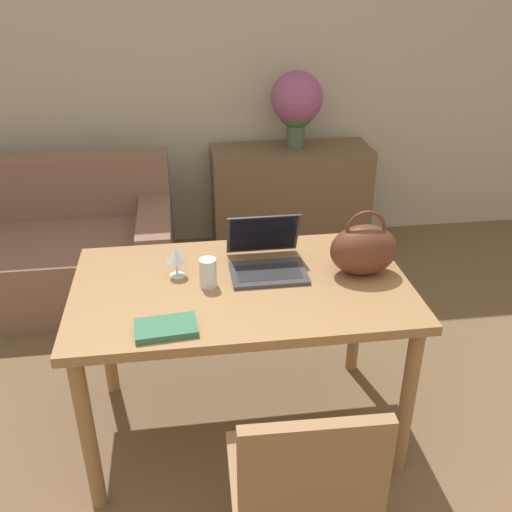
# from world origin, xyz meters

# --- Properties ---
(wall_back) EXTENTS (10.00, 0.06, 2.70)m
(wall_back) POSITION_xyz_m (0.00, 2.84, 1.35)
(wall_back) COLOR #BCB29E
(wall_back) RESTS_ON ground_plane
(dining_table) EXTENTS (1.36, 0.81, 0.77)m
(dining_table) POSITION_xyz_m (0.07, 0.77, 0.68)
(dining_table) COLOR olive
(dining_table) RESTS_ON ground_plane
(chair) EXTENTS (0.45, 0.45, 0.88)m
(chair) POSITION_xyz_m (0.16, -0.02, 0.50)
(chair) COLOR olive
(chair) RESTS_ON ground_plane
(couch) EXTENTS (1.70, 0.88, 0.82)m
(couch) POSITION_xyz_m (-1.08, 2.15, 0.28)
(couch) COLOR #7F5B4C
(couch) RESTS_ON ground_plane
(sideboard) EXTENTS (1.11, 0.40, 0.77)m
(sideboard) POSITION_xyz_m (0.62, 2.56, 0.39)
(sideboard) COLOR brown
(sideboard) RESTS_ON ground_plane
(laptop) EXTENTS (0.31, 0.32, 0.21)m
(laptop) POSITION_xyz_m (0.19, 0.90, 0.83)
(laptop) COLOR #38383D
(laptop) RESTS_ON dining_table
(drinking_glass) EXTENTS (0.07, 0.07, 0.12)m
(drinking_glass) POSITION_xyz_m (-0.06, 0.77, 0.83)
(drinking_glass) COLOR silver
(drinking_glass) RESTS_ON dining_table
(wine_glass) EXTENTS (0.08, 0.08, 0.13)m
(wine_glass) POSITION_xyz_m (-0.19, 0.87, 0.86)
(wine_glass) COLOR silver
(wine_glass) RESTS_ON dining_table
(handbag) EXTENTS (0.28, 0.19, 0.28)m
(handbag) POSITION_xyz_m (0.58, 0.79, 0.88)
(handbag) COLOR #592D1E
(handbag) RESTS_ON dining_table
(flower_vase) EXTENTS (0.35, 0.35, 0.52)m
(flower_vase) POSITION_xyz_m (0.65, 2.57, 1.08)
(flower_vase) COLOR #47564C
(flower_vase) RESTS_ON sideboard
(book) EXTENTS (0.23, 0.15, 0.02)m
(book) POSITION_xyz_m (-0.23, 0.48, 0.78)
(book) COLOR #336B4C
(book) RESTS_ON dining_table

